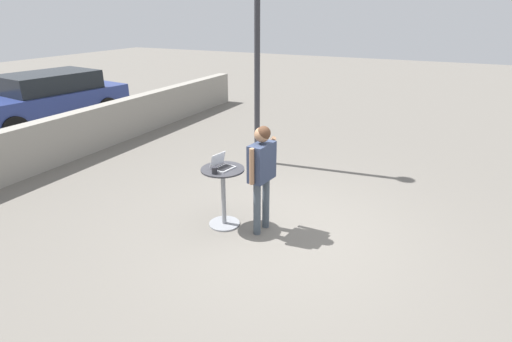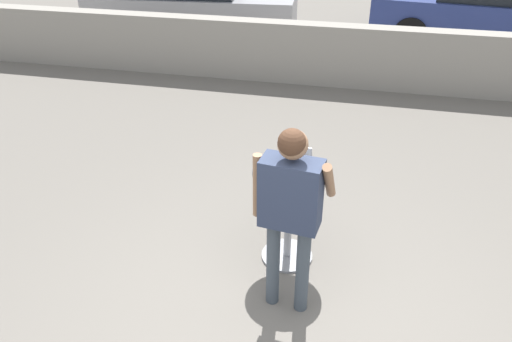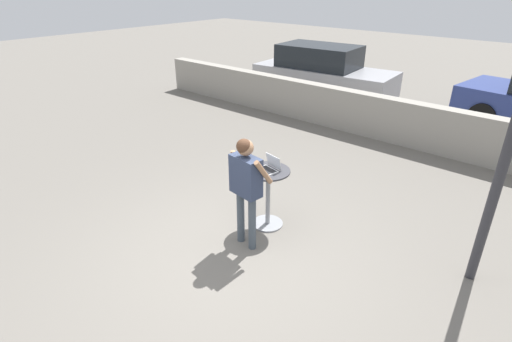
% 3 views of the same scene
% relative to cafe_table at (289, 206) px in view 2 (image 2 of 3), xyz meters
% --- Properties ---
extents(ground_plane, '(50.00, 50.00, 0.00)m').
position_rel_cafe_table_xyz_m(ground_plane, '(0.13, -0.92, -0.59)').
color(ground_plane, slate).
extents(pavement_kerb, '(15.86, 0.35, 1.02)m').
position_rel_cafe_table_xyz_m(pavement_kerb, '(0.13, 4.70, -0.07)').
color(pavement_kerb, gray).
rests_on(pavement_kerb, ground_plane).
extents(cafe_table, '(0.66, 0.66, 0.95)m').
position_rel_cafe_table_xyz_m(cafe_table, '(0.00, 0.00, 0.00)').
color(cafe_table, gray).
rests_on(cafe_table, ground_plane).
extents(laptop, '(0.35, 0.32, 0.22)m').
position_rel_cafe_table_xyz_m(laptop, '(0.01, 0.02, 0.42)').
color(laptop, silver).
rests_on(laptop, cafe_table).
extents(coffee_mug, '(0.12, 0.09, 0.10)m').
position_rel_cafe_table_xyz_m(coffee_mug, '(-0.22, 0.00, 0.42)').
color(coffee_mug, '#232328').
rests_on(coffee_mug, cafe_table).
extents(standing_person, '(0.62, 0.35, 1.67)m').
position_rel_cafe_table_xyz_m(standing_person, '(0.09, -0.61, 0.48)').
color(standing_person, '#424C56').
rests_on(standing_person, ground_plane).
extents(parked_car_near_street, '(4.43, 2.07, 1.67)m').
position_rel_cafe_table_xyz_m(parked_car_near_street, '(-3.22, 6.63, 0.25)').
color(parked_car_near_street, '#9E9EA3').
rests_on(parked_car_near_street, ground_plane).
extents(parked_car_further_down, '(4.73, 2.50, 1.50)m').
position_rel_cafe_table_xyz_m(parked_car_further_down, '(2.93, 7.66, 0.20)').
color(parked_car_further_down, navy).
rests_on(parked_car_further_down, ground_plane).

